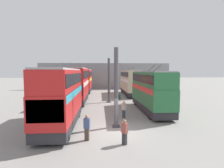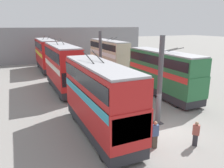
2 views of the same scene
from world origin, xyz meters
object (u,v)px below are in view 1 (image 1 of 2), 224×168
(bus_right_mid, at_px, (78,83))
(person_by_right_row, at_px, (87,127))
(bus_left_near, at_px, (150,88))
(bus_left_far, at_px, (130,81))
(bus_right_far, at_px, (85,79))
(person_aisle_midway, at_px, (124,109))
(bus_right_near, at_px, (61,94))
(oil_drum, at_px, (119,97))
(person_aisle_foreground, at_px, (125,131))

(bus_right_mid, distance_m, person_by_right_row, 15.55)
(bus_left_near, bearing_deg, person_by_right_row, 140.91)
(bus_left_far, bearing_deg, person_by_right_row, 163.31)
(bus_left_far, xyz_separation_m, bus_right_far, (4.68, 9.47, 0.09))
(bus_right_far, xyz_separation_m, person_by_right_row, (-28.22, -2.41, -2.02))
(bus_left_far, relative_size, person_aisle_midway, 6.26)
(bus_right_near, height_order, oil_drum, bus_right_near)
(bus_left_near, relative_size, oil_drum, 11.44)
(bus_right_near, distance_m, bus_right_mid, 11.96)
(bus_left_far, height_order, bus_right_mid, bus_right_mid)
(bus_right_far, bearing_deg, person_by_right_row, -175.11)
(bus_left_far, height_order, bus_right_near, bus_left_far)
(oil_drum, bearing_deg, bus_right_near, 155.37)
(bus_right_mid, xyz_separation_m, bus_right_far, (13.00, -0.00, -0.05))
(bus_right_mid, xyz_separation_m, person_by_right_row, (-15.22, -2.41, -2.08))
(bus_right_far, distance_m, person_aisle_midway, 23.34)
(bus_right_near, xyz_separation_m, bus_right_far, (24.96, -0.00, 0.11))
(bus_right_mid, bearing_deg, person_aisle_foreground, -162.92)
(person_aisle_foreground, bearing_deg, bus_left_near, 27.33)
(bus_left_near, relative_size, person_aisle_midway, 5.79)
(bus_left_far, relative_size, person_aisle_foreground, 6.70)
(oil_drum, bearing_deg, bus_right_far, 32.36)
(bus_left_far, xyz_separation_m, oil_drum, (-5.79, 2.83, -2.46))
(bus_left_near, height_order, bus_right_near, bus_right_near)
(bus_left_far, bearing_deg, oil_drum, 153.96)
(oil_drum, bearing_deg, person_aisle_foreground, 174.80)
(person_aisle_foreground, bearing_deg, bus_right_near, 102.77)
(bus_left_far, height_order, person_by_right_row, bus_left_far)
(bus_right_mid, height_order, person_by_right_row, bus_right_mid)
(bus_left_far, relative_size, bus_right_far, 1.14)
(bus_left_far, height_order, person_aisle_foreground, bus_left_far)
(bus_right_near, xyz_separation_m, bus_right_mid, (11.96, -0.00, 0.16))
(bus_left_far, xyz_separation_m, bus_right_near, (-20.28, 9.47, -0.02))
(bus_right_far, distance_m, person_aisle_foreground, 29.59)
(bus_right_near, distance_m, oil_drum, 16.12)
(bus_left_near, height_order, bus_left_far, bus_left_far)
(bus_left_far, bearing_deg, person_aisle_midway, 168.37)
(oil_drum, bearing_deg, bus_right_mid, 110.84)
(person_aisle_midway, relative_size, person_by_right_row, 0.98)
(bus_right_far, height_order, person_aisle_midway, bus_right_far)
(person_aisle_foreground, height_order, oil_drum, person_aisle_foreground)
(bus_right_mid, xyz_separation_m, oil_drum, (2.53, -6.64, -2.60))
(person_by_right_row, bearing_deg, bus_left_far, -4.69)
(bus_left_near, xyz_separation_m, bus_right_mid, (6.53, 9.47, 0.28))
(person_aisle_foreground, distance_m, person_by_right_row, 2.68)
(bus_right_mid, bearing_deg, bus_left_far, -48.70)
(bus_left_near, distance_m, person_aisle_midway, 5.06)
(bus_left_far, bearing_deg, person_aisle_foreground, 169.50)
(bus_left_near, height_order, bus_right_far, bus_right_far)
(oil_drum, bearing_deg, bus_left_far, -26.04)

